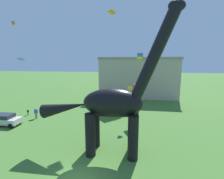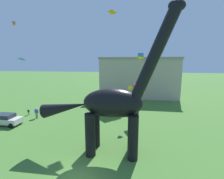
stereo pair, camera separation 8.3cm
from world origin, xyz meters
TOP-DOWN VIEW (x-y plane):
  - dinosaur_sculpture at (2.00, 4.50)m, footprint 12.79×2.71m
  - parked_sedan_left at (-13.43, 8.90)m, footprint 4.20×2.00m
  - person_far_spectator at (-13.06, 13.20)m, footprint 0.37×0.16m
  - person_watching_child at (-10.83, 12.01)m, footprint 0.61×0.27m
  - festival_canopy_tent at (0.24, 15.57)m, footprint 3.15×3.15m
  - kite_mid_left at (4.81, 23.56)m, footprint 1.14×1.14m
  - kite_near_low at (0.46, 14.58)m, footprint 1.49×1.51m
  - kite_high_right at (-13.79, 12.78)m, footprint 0.55×0.55m
  - kite_high_left at (-19.99, 21.77)m, footprint 1.76×1.44m
  - kite_far_right at (4.14, 12.53)m, footprint 2.28×2.30m
  - background_building_block at (4.62, 33.09)m, footprint 18.39×13.35m

SIDE VIEW (x-z plane):
  - person_far_spectator at x=-13.06m, z-range 0.10..1.08m
  - parked_sedan_left at x=-13.43m, z-range 0.03..1.58m
  - person_watching_child at x=-10.83m, z-range 0.17..1.81m
  - festival_canopy_tent at x=0.24m, z-range 1.04..4.04m
  - background_building_block at x=4.62m, z-range 0.01..9.54m
  - dinosaur_sculpture at x=2.00m, z-range -1.85..11.52m
  - kite_far_right at x=4.14m, z-range 4.77..5.43m
  - kite_high_left at x=-19.99m, z-range 8.06..10.06m
  - kite_mid_left at x=4.81m, z-range 9.00..10.22m
  - kite_high_right at x=-13.79m, z-range 13.80..14.35m
  - kite_near_low at x=0.46m, z-range 14.69..16.29m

